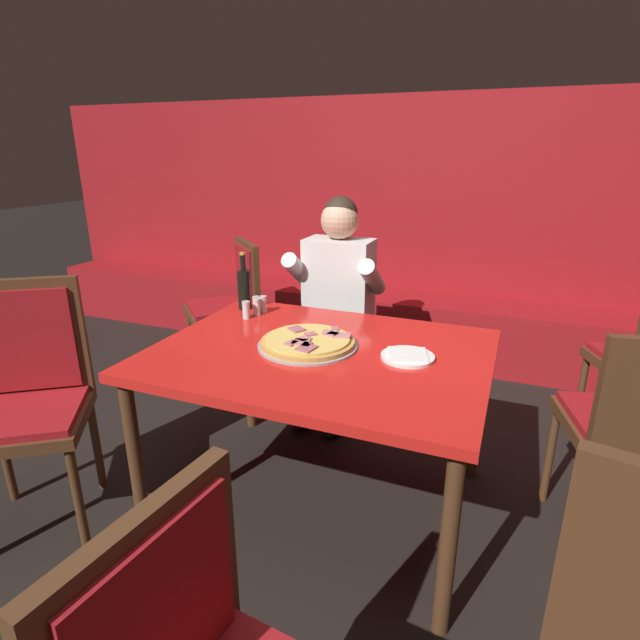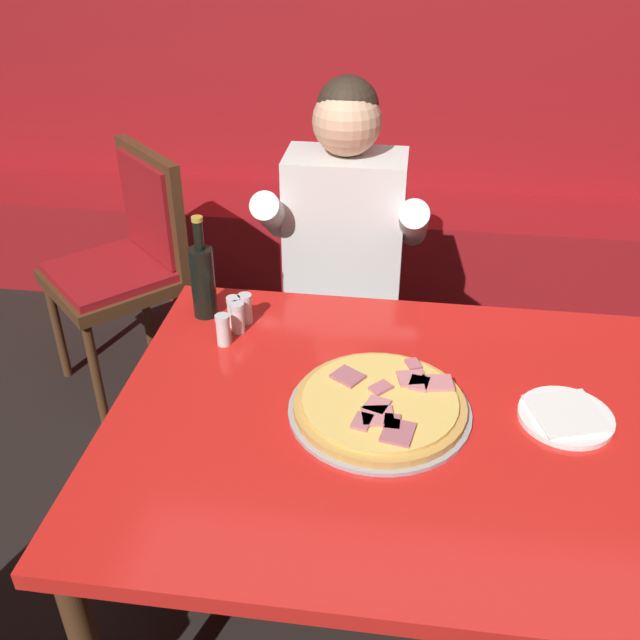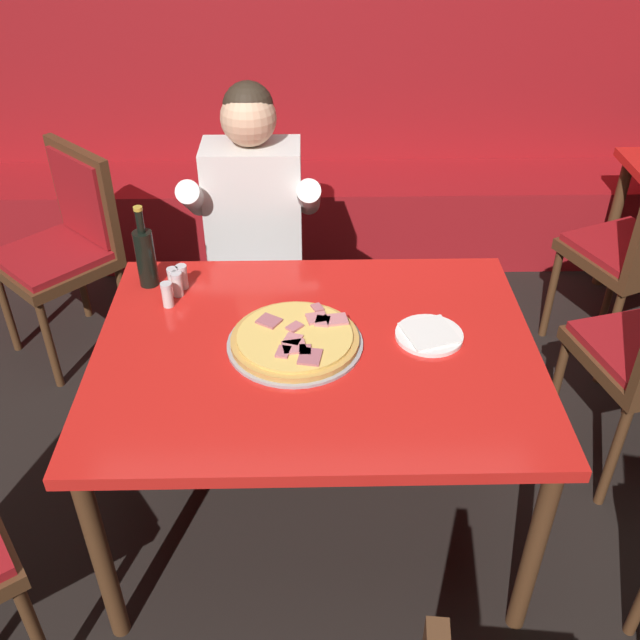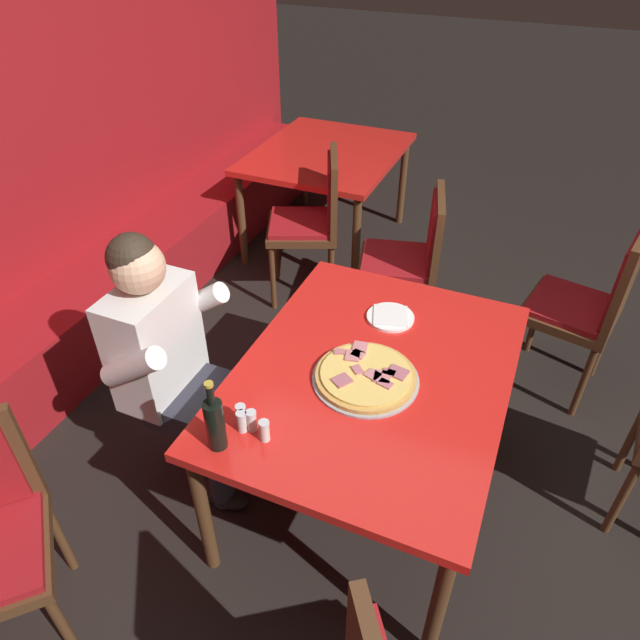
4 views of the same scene
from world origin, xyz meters
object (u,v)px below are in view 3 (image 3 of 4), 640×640
plate_white_paper (429,335)px  pizza (295,340)px  diner_seated_blue_shirt (254,234)px  shaker_black_pepper (174,281)px  shaker_red_pepper_flakes (177,285)px  shaker_oregano (168,296)px  main_dining_table (316,365)px  shaker_parmesan (182,278)px  beer_bottle (146,256)px  dining_chair_far_left (66,239)px

plate_white_paper → pizza: bearing=-175.8°
pizza → diner_seated_blue_shirt: 0.79m
shaker_black_pepper → shaker_red_pepper_flakes: (0.02, -0.03, 0.00)m
plate_white_paper → shaker_oregano: shaker_oregano is taller
main_dining_table → shaker_parmesan: shaker_parmesan is taller
pizza → shaker_oregano: (-0.42, 0.22, 0.02)m
beer_bottle → shaker_red_pepper_flakes: beer_bottle is taller
shaker_parmesan → shaker_oregano: (-0.03, -0.11, 0.00)m
shaker_red_pepper_flakes → diner_seated_blue_shirt: bearing=65.4°
shaker_red_pepper_flakes → shaker_oregano: 0.07m
shaker_black_pepper → shaker_parmesan: bearing=33.8°
beer_bottle → diner_seated_blue_shirt: (0.33, 0.41, -0.15)m
plate_white_paper → diner_seated_blue_shirt: 0.94m
beer_bottle → dining_chair_far_left: size_ratio=0.31×
shaker_parmesan → diner_seated_blue_shirt: bearing=64.2°
shaker_oregano → diner_seated_blue_shirt: diner_seated_blue_shirt is taller
shaker_black_pepper → shaker_oregano: size_ratio=1.00×
shaker_parmesan → shaker_red_pepper_flakes: (-0.01, -0.05, 0.00)m
pizza → shaker_oregano: 0.47m
pizza → plate_white_paper: 0.41m
dining_chair_far_left → shaker_red_pepper_flakes: bearing=-50.3°
shaker_oregano → dining_chair_far_left: size_ratio=0.09×
beer_bottle → shaker_parmesan: beer_bottle is taller
plate_white_paper → shaker_black_pepper: shaker_black_pepper is taller
beer_bottle → shaker_red_pepper_flakes: (0.11, -0.07, -0.07)m
diner_seated_blue_shirt → shaker_oregano: bearing=-114.1°
pizza → beer_bottle: beer_bottle is taller
shaker_oregano → diner_seated_blue_shirt: (0.25, 0.55, -0.07)m
shaker_parmesan → shaker_red_pepper_flakes: bearing=-102.1°
shaker_black_pepper → shaker_red_pepper_flakes: 0.03m
main_dining_table → shaker_red_pepper_flakes: (-0.46, 0.30, 0.11)m
dining_chair_far_left → shaker_black_pepper: bearing=-50.0°
beer_bottle → diner_seated_blue_shirt: 0.55m
diner_seated_blue_shirt → dining_chair_far_left: diner_seated_blue_shirt is taller
shaker_black_pepper → diner_seated_blue_shirt: diner_seated_blue_shirt is taller
plate_white_paper → shaker_parmesan: shaker_parmesan is taller
shaker_oregano → beer_bottle: bearing=122.3°
main_dining_table → diner_seated_blue_shirt: (-0.23, 0.78, 0.04)m
shaker_red_pepper_flakes → dining_chair_far_left: bearing=129.7°
main_dining_table → dining_chair_far_left: dining_chair_far_left is taller
pizza → diner_seated_blue_shirt: size_ratio=0.33×
shaker_oregano → main_dining_table: bearing=-25.9°
shaker_red_pepper_flakes → diner_seated_blue_shirt: (0.22, 0.49, -0.07)m
shaker_black_pepper → pizza: bearing=-37.1°
beer_bottle → shaker_oregano: (0.09, -0.14, -0.07)m
main_dining_table → shaker_parmesan: bearing=142.5°
pizza → shaker_black_pepper: (-0.41, 0.31, 0.02)m
beer_bottle → shaker_parmesan: (0.12, -0.03, -0.07)m
pizza → plate_white_paper: pizza is taller
shaker_black_pepper → dining_chair_far_left: (-0.60, 0.71, -0.23)m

